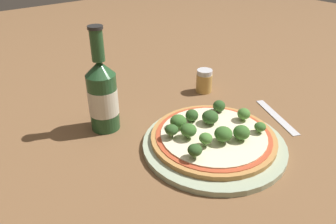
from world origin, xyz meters
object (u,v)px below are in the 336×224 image
Objects in this scene: pepper_shaker at (204,81)px; fork at (277,116)px; pizza at (213,137)px; beer_bottle at (103,94)px.

pepper_shaker reaches higher than fork.
beer_bottle is (-0.14, 0.19, 0.06)m from pizza.
pizza is at bearing -129.12° from pepper_shaker.
pepper_shaker is (0.29, -0.00, -0.05)m from beer_bottle.
pizza is 0.24m from pepper_shaker.
pizza is 1.12× the size of beer_bottle.
beer_bottle is 0.30m from pepper_shaker.
beer_bottle is 3.67× the size of pepper_shaker.
pepper_shaker reaches higher than pizza.
beer_bottle reaches higher than fork.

